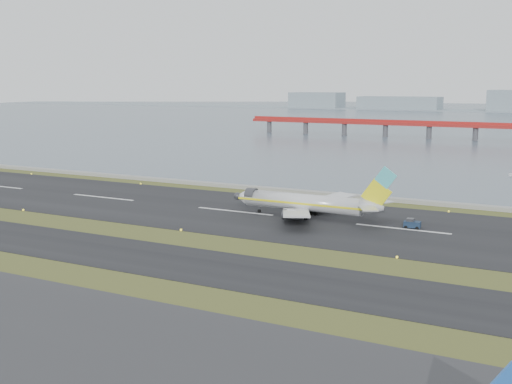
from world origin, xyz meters
TOP-DOWN VIEW (x-y plane):
  - ground at (0.00, 0.00)m, footprint 1000.00×1000.00m
  - taxiway_strip at (0.00, -12.00)m, footprint 1000.00×18.00m
  - runway_strip at (0.00, 30.00)m, footprint 1000.00×45.00m
  - seawall at (0.00, 60.00)m, footprint 1000.00×2.50m
  - bay_water at (0.00, 460.00)m, footprint 1400.00×800.00m
  - red_pier at (20.00, 250.00)m, footprint 260.00×5.00m
  - airliner at (18.27, 31.43)m, footprint 38.52×32.89m
  - pushback_tug at (41.54, 31.57)m, footprint 3.49×2.21m

SIDE VIEW (x-z plane):
  - ground at x=0.00m, z-range 0.00..0.00m
  - bay_water at x=0.00m, z-range -0.65..0.65m
  - taxiway_strip at x=0.00m, z-range 0.00..0.10m
  - runway_strip at x=0.00m, z-range 0.00..0.10m
  - seawall at x=0.00m, z-range 0.00..1.00m
  - pushback_tug at x=41.54m, z-range -0.03..2.12m
  - airliner at x=18.27m, z-range -2.94..9.86m
  - red_pier at x=20.00m, z-range 2.18..12.38m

